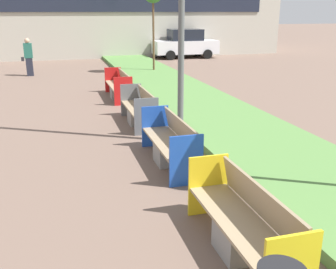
{
  "coord_description": "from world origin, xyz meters",
  "views": [
    {
      "loc": [
        -1.17,
        3.31,
        2.98
      ],
      "look_at": [
        0.9,
        10.59,
        0.6
      ],
      "focal_mm": 42.0,
      "sensor_mm": 36.0,
      "label": 1
    }
  ],
  "objects_px": {
    "bench_red_frame": "(119,88)",
    "pedestrian_walking": "(28,57)",
    "bench_yellow_frame": "(243,227)",
    "bench_grey_frame": "(140,111)",
    "bench_blue_frame": "(171,146)",
    "parked_car_distant": "(185,44)"
  },
  "relations": [
    {
      "from": "bench_red_frame",
      "to": "pedestrian_walking",
      "type": "height_order",
      "value": "pedestrian_walking"
    },
    {
      "from": "bench_yellow_frame",
      "to": "bench_grey_frame",
      "type": "relative_size",
      "value": 1.09
    },
    {
      "from": "bench_blue_frame",
      "to": "bench_red_frame",
      "type": "relative_size",
      "value": 0.96
    },
    {
      "from": "bench_grey_frame",
      "to": "parked_car_distant",
      "type": "relative_size",
      "value": 0.49
    },
    {
      "from": "bench_red_frame",
      "to": "parked_car_distant",
      "type": "relative_size",
      "value": 0.57
    },
    {
      "from": "bench_yellow_frame",
      "to": "bench_grey_frame",
      "type": "bearing_deg",
      "value": 90.02
    },
    {
      "from": "bench_blue_frame",
      "to": "pedestrian_walking",
      "type": "distance_m",
      "value": 13.2
    },
    {
      "from": "bench_red_frame",
      "to": "pedestrian_walking",
      "type": "distance_m",
      "value": 7.05
    },
    {
      "from": "bench_blue_frame",
      "to": "bench_grey_frame",
      "type": "xyz_separation_m",
      "value": [
        -0.0,
        3.03,
        -0.01
      ]
    },
    {
      "from": "bench_grey_frame",
      "to": "bench_red_frame",
      "type": "bearing_deg",
      "value": 89.94
    },
    {
      "from": "bench_grey_frame",
      "to": "bench_blue_frame",
      "type": "bearing_deg",
      "value": -89.95
    },
    {
      "from": "pedestrian_walking",
      "to": "parked_car_distant",
      "type": "height_order",
      "value": "parked_car_distant"
    },
    {
      "from": "bench_red_frame",
      "to": "pedestrian_walking",
      "type": "xyz_separation_m",
      "value": [
        -3.32,
        6.19,
        0.53
      ]
    },
    {
      "from": "bench_yellow_frame",
      "to": "bench_grey_frame",
      "type": "distance_m",
      "value": 6.31
    },
    {
      "from": "parked_car_distant",
      "to": "bench_yellow_frame",
      "type": "bearing_deg",
      "value": -106.01
    },
    {
      "from": "bench_grey_frame",
      "to": "pedestrian_walking",
      "type": "relative_size",
      "value": 1.17
    },
    {
      "from": "pedestrian_walking",
      "to": "parked_car_distant",
      "type": "distance_m",
      "value": 10.87
    },
    {
      "from": "bench_red_frame",
      "to": "parked_car_distant",
      "type": "distance_m",
      "value": 12.98
    },
    {
      "from": "bench_yellow_frame",
      "to": "parked_car_distant",
      "type": "height_order",
      "value": "parked_car_distant"
    },
    {
      "from": "bench_yellow_frame",
      "to": "parked_car_distant",
      "type": "bearing_deg",
      "value": 73.65
    },
    {
      "from": "bench_blue_frame",
      "to": "bench_grey_frame",
      "type": "distance_m",
      "value": 3.03
    },
    {
      "from": "bench_blue_frame",
      "to": "bench_red_frame",
      "type": "height_order",
      "value": "same"
    }
  ]
}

